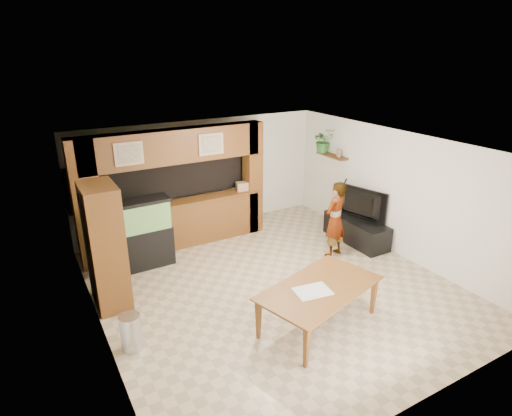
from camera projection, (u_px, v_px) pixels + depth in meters
floor at (273, 286)px, 7.92m from camera, size 6.50×6.50×0.00m
ceiling at (275, 148)px, 6.99m from camera, size 6.50×6.50×0.00m
wall_back at (201, 175)px, 10.09m from camera, size 6.00×0.00×6.00m
wall_left at (95, 261)px, 6.06m from camera, size 0.00×6.50×6.50m
wall_right at (397, 193)px, 8.85m from camera, size 0.00×6.50×6.50m
partition at (171, 188)px, 9.15m from camera, size 4.20×0.99×2.60m
wall_clock at (80, 201)px, 6.68m from camera, size 0.05×0.25×0.25m
wall_shelf at (332, 156)px, 10.22m from camera, size 0.25×0.90×0.04m
pantry_cabinet at (105, 247)px, 7.03m from camera, size 0.53×0.87×2.14m
trash_can at (131, 332)px, 6.18m from camera, size 0.31×0.31×0.57m
aquarium at (139, 235)px, 8.37m from camera, size 1.27×0.48×1.41m
tv_stand at (356, 230)px, 9.63m from camera, size 0.59×1.61×0.54m
television at (358, 205)px, 9.41m from camera, size 0.48×1.23×0.71m
photo_frame at (338, 153)px, 9.99m from camera, size 0.05×0.14×0.18m
potted_plant at (323, 141)px, 10.35m from camera, size 0.60×0.55×0.58m
person at (335, 220)px, 8.80m from camera, size 0.68×0.55×1.62m
microphone at (345, 182)px, 8.39m from camera, size 0.03×0.09×0.15m
dining_table at (321, 307)px, 6.66m from camera, size 2.20×1.60×0.69m
newspaper_a at (313, 291)px, 6.45m from camera, size 0.59×0.47×0.01m
counter_box at (243, 186)px, 9.82m from camera, size 0.33×0.25×0.19m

